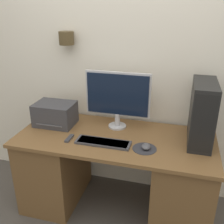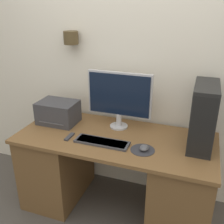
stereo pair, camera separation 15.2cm
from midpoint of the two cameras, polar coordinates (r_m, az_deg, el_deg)
wall_back at (r=2.40m, az=5.92°, el=12.02°), size 6.40×0.19×2.70m
desk at (r=2.41m, az=2.48°, el=-12.99°), size 1.66×0.74×0.75m
monitor at (r=2.27m, az=3.52°, el=3.35°), size 0.57×0.16×0.51m
keyboard at (r=2.11m, az=-0.14°, el=-6.58°), size 0.44×0.14×0.02m
mousepad at (r=2.05m, az=8.81°, el=-8.20°), size 0.19×0.19×0.00m
mouse at (r=2.03m, az=9.17°, el=-7.75°), size 0.07×0.09×0.04m
computer_tower at (r=2.13m, az=21.18°, el=-0.86°), size 0.18×0.43×0.50m
printer at (r=2.46m, az=-9.92°, el=-0.08°), size 0.35×0.27×0.20m
remote_control at (r=2.21m, az=-7.32°, el=-5.39°), size 0.03×0.13×0.02m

